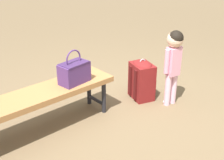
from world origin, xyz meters
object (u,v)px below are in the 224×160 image
at_px(handbag, 74,72).
at_px(child_standing, 174,57).
at_px(park_bench, 42,97).
at_px(backpack_large, 142,79).

height_order(handbag, child_standing, child_standing).
height_order(park_bench, backpack_large, backpack_large).
distance_m(handbag, backpack_large, 0.98).
bearing_deg(backpack_large, child_standing, -51.84).
height_order(handbag, backpack_large, handbag).
bearing_deg(handbag, child_standing, -8.64).
xyz_separation_m(park_bench, child_standing, (1.52, -0.11, 0.23)).
height_order(park_bench, child_standing, child_standing).
xyz_separation_m(park_bench, backpack_large, (1.29, 0.18, -0.13)).
xyz_separation_m(handbag, backpack_large, (0.92, 0.12, -0.31)).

